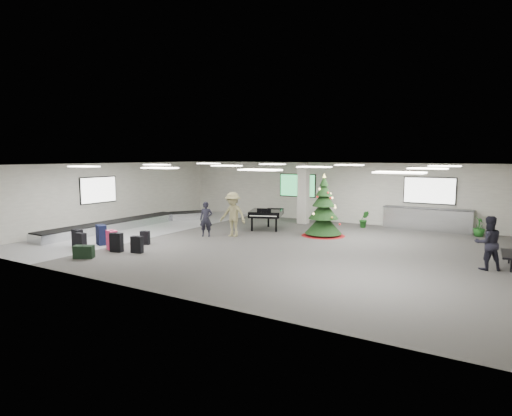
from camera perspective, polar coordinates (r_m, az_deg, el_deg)
The scene contains 19 objects.
ground at distance 17.47m, azimuth 1.55°, elevation -4.77°, with size 18.00×18.00×0.00m, color #383633.
room_envelope at distance 17.92m, azimuth 1.56°, elevation 3.05°, with size 18.02×14.02×3.21m.
baggage_carousel at distance 22.24m, azimuth -16.44°, elevation -1.96°, with size 2.28×9.71×0.43m.
service_counter at distance 22.01m, azimuth 21.83°, elevation -1.39°, with size 4.05×0.65×1.08m.
suitcase_0 at distance 17.63m, azimuth -22.31°, elevation -4.12°, with size 0.42×0.23×0.66m.
suitcase_1 at distance 16.76m, azimuth -18.10°, elevation -4.38°, with size 0.50×0.34×0.73m.
pink_suitcase at distance 17.16m, azimuth -18.66°, elevation -4.08°, with size 0.54×0.40×0.77m.
suitcase_3 at distance 17.83m, azimuth -14.57°, elevation -3.86°, with size 0.41×0.32×0.56m.
navy_suitcase at distance 18.26m, azimuth -19.93°, elevation -3.39°, with size 0.60×0.49×0.83m.
suitcase_5 at distance 18.17m, azimuth -22.71°, elevation -3.74°, with size 0.50×0.32×0.72m.
green_duffel at distance 16.16m, azimuth -21.97°, elevation -5.43°, with size 0.74×0.63×0.47m.
suitcase_7 at distance 16.38m, azimuth -15.58°, elevation -4.71°, with size 0.47×0.32×0.64m.
christmas_tree at distance 19.29m, azimuth 8.99°, elevation -0.87°, with size 1.95×1.95×2.78m.
grand_piano at distance 20.73m, azimuth 1.35°, elevation -0.73°, with size 2.03×2.30×1.10m.
traveler_a at distance 19.03m, azimuth -6.67°, elevation -1.48°, with size 0.56×0.37×1.55m, color black.
traveler_b at distance 18.89m, azimuth -3.11°, elevation -0.87°, with size 1.27×0.73×1.96m, color olive.
traveler_bench at distance 15.20m, azimuth 28.54°, elevation -4.12°, with size 0.83×0.64×1.70m, color black.
potted_plant_left at distance 21.91m, azimuth 14.22°, elevation -1.46°, with size 0.47×0.38×0.85m, color #174616.
potted_plant_right at distance 21.36m, azimuth 27.61°, elevation -2.25°, with size 0.48×0.48×0.86m, color #174616.
Camera 1 is at (8.42, -14.89, 3.54)m, focal length 30.00 mm.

